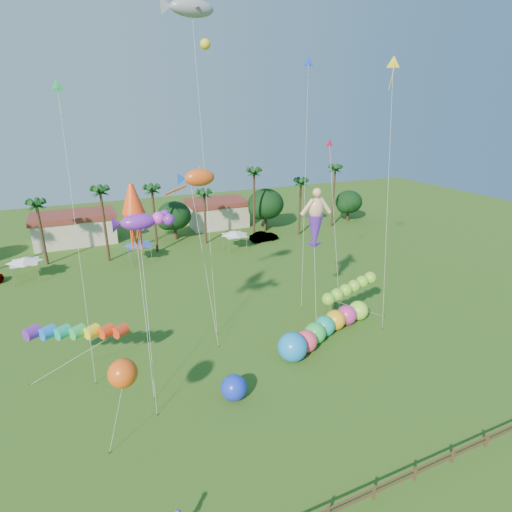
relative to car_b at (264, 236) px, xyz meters
name	(u,v)px	position (x,y,z in m)	size (l,w,h in m)	color
ground	(315,426)	(-13.94, -38.19, -0.76)	(160.00, 160.00, 0.00)	#285116
tree_line	(191,214)	(-10.38, 5.81, 3.51)	(69.46, 8.91, 11.00)	#3A2819
buildings_row	(145,223)	(-17.03, 11.81, 1.24)	(35.00, 7.00, 4.00)	beige
tent_row	(139,244)	(-19.94, -1.86, 1.99)	(31.00, 4.00, 0.60)	white
fence	(374,491)	(-13.94, -44.19, -0.15)	(36.12, 0.12, 1.00)	brown
car_b	(264,236)	(0.00, 0.00, 0.00)	(1.62, 4.64, 1.53)	#4C4C54
spectator_b	(335,300)	(-2.74, -24.08, 0.09)	(0.83, 0.64, 1.70)	gray
caterpillar_inflatable	(323,329)	(-7.56, -29.10, 0.31)	(12.25, 6.13, 2.55)	#FF435E
blue_ball	(234,388)	(-18.05, -33.38, 0.21)	(1.94, 1.94, 1.94)	#1834E0
rainbow_tube	(96,336)	(-26.85, -26.05, 2.71)	(8.97, 3.84, 3.99)	red
green_worm	(328,299)	(-6.23, -27.79, 2.56)	(10.41, 2.09, 4.07)	#7BD12E
orange_ball_kite	(123,373)	(-25.60, -34.72, 4.68)	(2.59, 2.20, 6.34)	#F15413
merman_kite	(315,223)	(-6.32, -24.97, 9.36)	(2.97, 4.82, 12.96)	#F3B98A
fish_kite	(200,178)	(-16.40, -21.23, 13.77)	(4.18, 6.00, 15.41)	#E05018
shark_kite	(192,8)	(-15.39, -17.88, 27.69)	(5.37, 7.66, 29.40)	gray
squid_kite	(134,215)	(-23.13, -27.40, 12.51)	(2.02, 4.70, 15.58)	#FF4614
lobster_kite	(139,222)	(-23.09, -29.20, 12.40)	(4.17, 4.89, 13.97)	purple
delta_kite_red	(330,149)	(-3.35, -22.24, 15.91)	(1.05, 4.80, 17.63)	#D51743
delta_kite_yellow	(393,68)	(0.67, -25.44, 22.96)	(2.54, 5.19, 24.78)	yellow
delta_kite_green	(59,95)	(-26.84, -22.92, 20.48)	(1.18, 4.98, 22.36)	#37ED76
delta_kite_blue	(308,69)	(-4.56, -19.54, 23.19)	(2.35, 3.80, 25.11)	blue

